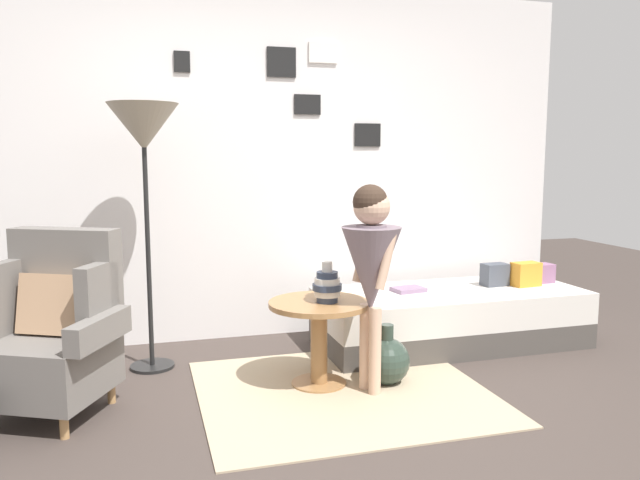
% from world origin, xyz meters
% --- Properties ---
extents(ground_plane, '(12.00, 12.00, 0.00)m').
position_xyz_m(ground_plane, '(0.00, 0.00, 0.00)').
color(ground_plane, '#423833').
extents(gallery_wall, '(4.80, 0.12, 2.60)m').
position_xyz_m(gallery_wall, '(0.00, 1.95, 1.30)').
color(gallery_wall, silver).
rests_on(gallery_wall, ground).
extents(rug, '(1.64, 1.49, 0.01)m').
position_xyz_m(rug, '(0.19, 0.61, 0.01)').
color(rug, tan).
rests_on(rug, ground).
extents(armchair, '(0.90, 0.81, 0.97)m').
position_xyz_m(armchair, '(-1.37, 0.79, 0.44)').
color(armchair, tan).
rests_on(armchair, ground).
extents(daybed, '(1.91, 0.82, 0.40)m').
position_xyz_m(daybed, '(1.23, 1.29, 0.20)').
color(daybed, '#4C4742').
rests_on(daybed, ground).
extents(pillow_head, '(0.22, 0.14, 0.14)m').
position_xyz_m(pillow_head, '(2.00, 1.35, 0.47)').
color(pillow_head, gray).
rests_on(pillow_head, daybed).
extents(pillow_mid, '(0.22, 0.14, 0.18)m').
position_xyz_m(pillow_mid, '(1.83, 1.27, 0.49)').
color(pillow_mid, orange).
rests_on(pillow_mid, daybed).
extents(pillow_back, '(0.19, 0.13, 0.17)m').
position_xyz_m(pillow_back, '(1.62, 1.35, 0.48)').
color(pillow_back, '#474C56').
rests_on(pillow_back, daybed).
extents(side_table, '(0.59, 0.59, 0.51)m').
position_xyz_m(side_table, '(0.09, 0.76, 0.37)').
color(side_table, '#9E7042').
rests_on(side_table, ground).
extents(vase_striped, '(0.17, 0.17, 0.24)m').
position_xyz_m(vase_striped, '(0.13, 0.73, 0.61)').
color(vase_striped, '#2D384C').
rests_on(vase_striped, side_table).
extents(floor_lamp, '(0.43, 0.43, 1.68)m').
position_xyz_m(floor_lamp, '(-0.86, 1.36, 1.48)').
color(floor_lamp, black).
rests_on(floor_lamp, ground).
extents(person_child, '(0.34, 0.34, 1.21)m').
position_xyz_m(person_child, '(0.34, 0.57, 0.78)').
color(person_child, '#D8AD8E').
rests_on(person_child, ground).
extents(book_on_daybed, '(0.24, 0.19, 0.03)m').
position_xyz_m(book_on_daybed, '(0.92, 1.33, 0.42)').
color(book_on_daybed, gray).
rests_on(book_on_daybed, daybed).
extents(demijohn_near, '(0.28, 0.28, 0.37)m').
position_xyz_m(demijohn_near, '(0.49, 0.67, 0.14)').
color(demijohn_near, '#2D3D33').
rests_on(demijohn_near, ground).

